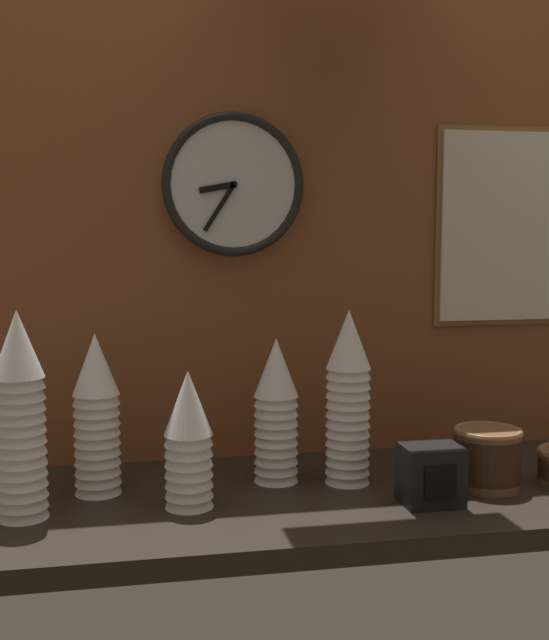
# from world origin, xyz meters

# --- Properties ---
(ground_plane) EXTENTS (1.60, 0.56, 0.04)m
(ground_plane) POSITION_xyz_m (0.00, 0.00, -0.02)
(ground_plane) COLOR black
(wall_tiled_back) EXTENTS (1.60, 0.03, 1.05)m
(wall_tiled_back) POSITION_xyz_m (0.00, 0.27, 0.53)
(wall_tiled_back) COLOR brown
(wall_tiled_back) RESTS_ON ground_plane
(cup_stack_far_left) EXTENTS (0.09, 0.09, 0.37)m
(cup_stack_far_left) POSITION_xyz_m (-0.57, -0.06, 0.18)
(cup_stack_far_left) COLOR white
(cup_stack_far_left) RESTS_ON ground_plane
(cup_stack_left) EXTENTS (0.09, 0.09, 0.31)m
(cup_stack_left) POSITION_xyz_m (-0.45, 0.05, 0.16)
(cup_stack_left) COLOR white
(cup_stack_left) RESTS_ON ground_plane
(cup_stack_center_left) EXTENTS (0.09, 0.09, 0.25)m
(cup_stack_center_left) POSITION_xyz_m (-0.28, -0.06, 0.13)
(cup_stack_center_left) COLOR white
(cup_stack_center_left) RESTS_ON ground_plane
(cup_stack_center_right) EXTENTS (0.09, 0.09, 0.35)m
(cup_stack_center_right) POSITION_xyz_m (0.04, 0.03, 0.17)
(cup_stack_center_right) COLOR white
(cup_stack_center_right) RESTS_ON ground_plane
(cup_stack_center) EXTENTS (0.09, 0.09, 0.29)m
(cup_stack_center) POSITION_xyz_m (-0.10, 0.06, 0.15)
(cup_stack_center) COLOR white
(cup_stack_center) RESTS_ON ground_plane
(bowl_stack_right) EXTENTS (0.13, 0.13, 0.12)m
(bowl_stack_right) POSITION_xyz_m (0.30, -0.06, 0.06)
(bowl_stack_right) COLOR brown
(bowl_stack_right) RESTS_ON ground_plane
(wall_clock) EXTENTS (0.31, 0.03, 0.31)m
(wall_clock) POSITION_xyz_m (-0.16, 0.23, 0.60)
(wall_clock) COLOR white
(menu_board) EXTENTS (0.38, 0.01, 0.45)m
(menu_board) POSITION_xyz_m (0.50, 0.24, 0.51)
(menu_board) COLOR olive
(napkin_dispenser) EXTENTS (0.11, 0.09, 0.11)m
(napkin_dispenser) POSITION_xyz_m (0.16, -0.12, 0.06)
(napkin_dispenser) COLOR black
(napkin_dispenser) RESTS_ON ground_plane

